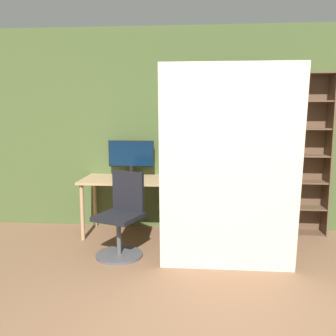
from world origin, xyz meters
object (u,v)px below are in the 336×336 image
mattress_near (229,170)px  mattress_far (228,167)px  office_chair (121,222)px  monitor (131,156)px  bookshelf (290,156)px

mattress_near → mattress_far: (0.00, 0.22, -0.00)m
office_chair → mattress_near: 1.36m
mattress_near → mattress_far: 0.22m
monitor → mattress_near: 1.72m
monitor → office_chair: (0.05, -0.94, -0.63)m
bookshelf → mattress_near: size_ratio=1.01×
monitor → bookshelf: bearing=0.7°
monitor → bookshelf: size_ratio=0.29×
bookshelf → mattress_far: 1.35m
monitor → office_chair: monitor is taller
office_chair → mattress_far: bearing=-3.2°
bookshelf → mattress_near: bookshelf is taller
mattress_near → office_chair: bearing=166.0°
monitor → mattress_near: mattress_near is taller
office_chair → bookshelf: 2.33m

